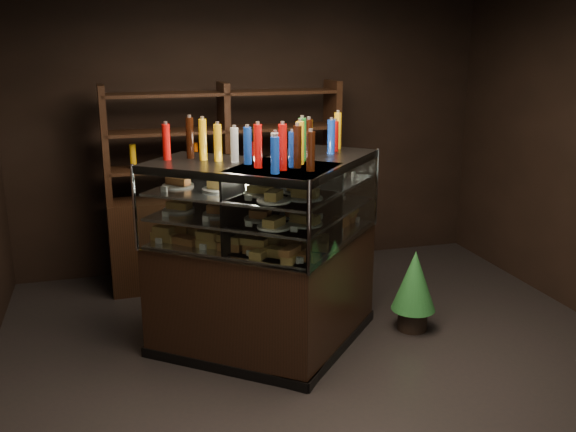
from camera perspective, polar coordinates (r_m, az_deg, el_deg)
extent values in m
plane|color=black|center=(4.98, 3.82, -13.36)|extent=(5.00, 5.00, 0.00)
cube|color=black|center=(6.83, -3.04, 7.87)|extent=(5.00, 0.02, 3.00)
cube|color=black|center=(5.15, 1.49, -6.80)|extent=(1.42, 1.47, 0.89)
cube|color=black|center=(5.32, 1.45, -10.85)|extent=(1.46, 1.51, 0.08)
cube|color=black|center=(4.85, 1.57, 4.69)|extent=(1.42, 1.47, 0.06)
cube|color=silver|center=(5.00, 1.52, -1.96)|extent=(1.34, 1.39, 0.02)
cube|color=silver|center=(4.94, 1.54, 0.36)|extent=(1.34, 1.39, 0.02)
cube|color=silver|center=(4.89, 1.55, 2.50)|extent=(1.34, 1.39, 0.02)
cube|color=white|center=(4.78, 5.36, 0.98)|extent=(0.92, 1.02, 0.63)
cylinder|color=silver|center=(5.41, 7.86, 2.59)|extent=(0.03, 0.03, 0.65)
cylinder|color=silver|center=(4.18, 1.87, -1.09)|extent=(0.03, 0.03, 0.65)
cube|color=black|center=(4.99, -4.19, -7.59)|extent=(1.49, 1.38, 0.89)
cube|color=black|center=(5.16, -4.10, -11.73)|extent=(1.54, 1.42, 0.08)
cube|color=black|center=(4.69, -4.44, 4.26)|extent=(1.49, 1.38, 0.06)
cube|color=silver|center=(4.83, -4.29, -2.61)|extent=(1.41, 1.30, 0.02)
cube|color=silver|center=(4.77, -4.34, -0.21)|extent=(1.41, 1.30, 0.02)
cube|color=silver|center=(4.73, -4.39, 1.99)|extent=(1.41, 1.30, 0.02)
cube|color=white|center=(4.45, -6.41, -0.16)|extent=(1.07, 0.85, 0.63)
cylinder|color=silver|center=(4.18, 1.87, -1.09)|extent=(0.03, 0.03, 0.65)
cylinder|color=silver|center=(4.82, -13.46, 0.71)|extent=(0.03, 0.03, 0.65)
cube|color=#D78B4D|center=(4.48, -1.16, -3.51)|extent=(0.19, 0.19, 0.06)
cube|color=#D78B4D|center=(4.64, -0.07, -2.83)|extent=(0.19, 0.19, 0.06)
cube|color=#D78B4D|center=(4.81, 0.94, -2.19)|extent=(0.19, 0.19, 0.06)
cube|color=#D78B4D|center=(4.97, 1.88, -1.59)|extent=(0.19, 0.19, 0.06)
cube|color=#D78B4D|center=(5.14, 2.76, -1.03)|extent=(0.19, 0.19, 0.06)
cube|color=#D78B4D|center=(5.31, 3.59, -0.51)|extent=(0.19, 0.19, 0.06)
cube|color=#D78B4D|center=(5.48, 4.36, -0.02)|extent=(0.19, 0.19, 0.06)
cylinder|color=white|center=(4.49, -1.24, -0.96)|extent=(0.24, 0.24, 0.02)
cube|color=#D78B4D|center=(4.48, -1.24, -0.54)|extent=(0.18, 0.18, 0.05)
cylinder|color=white|center=(4.78, 0.67, 0.08)|extent=(0.24, 0.24, 0.02)
cube|color=#D78B4D|center=(4.77, 0.67, 0.48)|extent=(0.18, 0.18, 0.05)
cylinder|color=white|center=(5.09, 2.36, 1.01)|extent=(0.24, 0.24, 0.02)
cube|color=#D78B4D|center=(5.08, 2.36, 1.38)|extent=(0.18, 0.18, 0.05)
cylinder|color=white|center=(5.40, 3.85, 1.82)|extent=(0.24, 0.24, 0.02)
cube|color=#D78B4D|center=(5.39, 3.86, 2.18)|extent=(0.18, 0.18, 0.05)
cylinder|color=white|center=(4.44, -1.25, 1.38)|extent=(0.24, 0.24, 0.02)
cube|color=#D78B4D|center=(4.43, -1.25, 1.81)|extent=(0.18, 0.18, 0.05)
cylinder|color=white|center=(4.74, 0.68, 2.29)|extent=(0.24, 0.24, 0.02)
cube|color=#D78B4D|center=(4.73, 0.68, 2.69)|extent=(0.18, 0.18, 0.05)
cylinder|color=white|center=(5.04, 2.38, 3.08)|extent=(0.24, 0.24, 0.02)
cube|color=#D78B4D|center=(5.04, 2.38, 3.47)|extent=(0.18, 0.18, 0.05)
cylinder|color=white|center=(5.35, 3.88, 3.78)|extent=(0.24, 0.24, 0.02)
cube|color=#D78B4D|center=(5.35, 3.89, 4.15)|extent=(0.18, 0.18, 0.05)
cube|color=#D78B4D|center=(5.07, -10.26, -1.50)|extent=(0.20, 0.18, 0.06)
cube|color=#D78B4D|center=(4.97, -8.41, -1.76)|extent=(0.20, 0.18, 0.06)
cube|color=#D78B4D|center=(4.88, -6.48, -2.02)|extent=(0.20, 0.18, 0.06)
cube|color=#D78B4D|center=(4.79, -4.49, -2.29)|extent=(0.20, 0.18, 0.06)
cube|color=#D78B4D|center=(4.71, -2.42, -2.57)|extent=(0.20, 0.18, 0.06)
cube|color=#D78B4D|center=(4.64, -0.28, -2.85)|extent=(0.20, 0.18, 0.06)
cube|color=#D78B4D|center=(4.57, 1.93, -3.14)|extent=(0.20, 0.18, 0.06)
cylinder|color=white|center=(5.02, -9.63, 0.59)|extent=(0.24, 0.24, 0.02)
cube|color=#D78B4D|center=(5.01, -9.65, 0.98)|extent=(0.19, 0.17, 0.05)
cylinder|color=white|center=(4.85, -6.17, 0.20)|extent=(0.24, 0.24, 0.02)
cube|color=#D78B4D|center=(4.84, -6.18, 0.59)|extent=(0.19, 0.17, 0.05)
cylinder|color=white|center=(4.69, -2.47, -0.23)|extent=(0.24, 0.24, 0.02)
cube|color=#D78B4D|center=(4.69, -2.47, 0.18)|extent=(0.19, 0.17, 0.05)
cylinder|color=white|center=(4.56, 1.46, -0.68)|extent=(0.24, 0.24, 0.02)
cube|color=#D78B4D|center=(4.55, 1.47, -0.26)|extent=(0.19, 0.17, 0.05)
cylinder|color=white|center=(4.97, -9.73, 2.70)|extent=(0.24, 0.24, 0.02)
cube|color=#D78B4D|center=(4.97, -9.74, 3.08)|extent=(0.19, 0.17, 0.05)
cylinder|color=white|center=(4.80, -6.23, 2.37)|extent=(0.24, 0.24, 0.02)
cube|color=#D78B4D|center=(4.79, -6.24, 2.77)|extent=(0.19, 0.17, 0.05)
cylinder|color=white|center=(4.65, -2.49, 2.01)|extent=(0.24, 0.24, 0.02)
cube|color=#D78B4D|center=(4.64, -2.50, 2.43)|extent=(0.19, 0.17, 0.05)
cylinder|color=white|center=(4.52, 1.48, 1.62)|extent=(0.24, 0.24, 0.02)
cube|color=#D78B4D|center=(4.51, 1.48, 2.05)|extent=(0.19, 0.17, 0.05)
cylinder|color=#0F38B2|center=(4.32, -1.61, 5.64)|extent=(0.06, 0.06, 0.28)
cylinder|color=silver|center=(4.30, -1.63, 7.61)|extent=(0.03, 0.03, 0.02)
cylinder|color=yellow|center=(4.43, -0.84, 5.89)|extent=(0.06, 0.06, 0.28)
cylinder|color=silver|center=(4.41, -0.85, 7.82)|extent=(0.03, 0.03, 0.02)
cylinder|color=black|center=(4.54, -0.10, 6.13)|extent=(0.06, 0.06, 0.28)
cylinder|color=silver|center=(4.52, -0.11, 8.01)|extent=(0.03, 0.03, 0.02)
cylinder|color=#D8590A|center=(4.66, 0.60, 6.36)|extent=(0.06, 0.06, 0.28)
cylinder|color=silver|center=(4.63, 0.60, 8.19)|extent=(0.03, 0.03, 0.02)
cylinder|color=#147223|center=(4.77, 1.26, 6.57)|extent=(0.06, 0.06, 0.28)
cylinder|color=silver|center=(4.75, 1.27, 8.36)|extent=(0.03, 0.03, 0.02)
cylinder|color=silver|center=(4.88, 1.90, 6.77)|extent=(0.06, 0.06, 0.28)
cylinder|color=silver|center=(4.86, 1.92, 8.52)|extent=(0.03, 0.03, 0.02)
cylinder|color=#B20C0A|center=(5.00, 2.51, 6.97)|extent=(0.06, 0.06, 0.28)
cylinder|color=silver|center=(4.98, 2.53, 8.68)|extent=(0.03, 0.03, 0.02)
cylinder|color=#0F38B2|center=(5.11, 3.09, 7.15)|extent=(0.06, 0.06, 0.28)
cylinder|color=silver|center=(5.09, 3.11, 8.82)|extent=(0.03, 0.03, 0.02)
cylinder|color=yellow|center=(5.23, 3.65, 7.33)|extent=(0.06, 0.06, 0.28)
cylinder|color=silver|center=(5.21, 3.67, 8.96)|extent=(0.03, 0.03, 0.02)
cylinder|color=black|center=(5.35, 4.18, 7.49)|extent=(0.06, 0.06, 0.28)
cylinder|color=silver|center=(5.33, 4.21, 9.09)|extent=(0.03, 0.03, 0.02)
cylinder|color=#0F38B2|center=(4.94, -10.44, 6.63)|extent=(0.06, 0.06, 0.28)
cylinder|color=silver|center=(4.92, -10.53, 8.35)|extent=(0.03, 0.03, 0.02)
cylinder|color=yellow|center=(4.87, -9.18, 6.57)|extent=(0.06, 0.06, 0.28)
cylinder|color=silver|center=(4.85, -9.26, 8.32)|extent=(0.03, 0.03, 0.02)
cylinder|color=black|center=(4.81, -7.88, 6.50)|extent=(0.06, 0.06, 0.28)
cylinder|color=silver|center=(4.79, -7.95, 8.27)|extent=(0.03, 0.03, 0.02)
cylinder|color=#D8590A|center=(4.74, -6.55, 6.43)|extent=(0.06, 0.06, 0.28)
cylinder|color=silver|center=(4.72, -6.60, 8.23)|extent=(0.03, 0.03, 0.02)
cylinder|color=#147223|center=(4.68, -5.18, 6.35)|extent=(0.06, 0.06, 0.28)
cylinder|color=silver|center=(4.66, -5.22, 8.17)|extent=(0.03, 0.03, 0.02)
cylinder|color=silver|center=(4.63, -3.77, 6.27)|extent=(0.06, 0.06, 0.28)
cylinder|color=silver|center=(4.61, -3.81, 8.11)|extent=(0.03, 0.03, 0.02)
cylinder|color=#B20C0A|center=(4.57, -2.34, 6.18)|extent=(0.06, 0.06, 0.28)
cylinder|color=silver|center=(4.55, -2.36, 8.04)|extent=(0.03, 0.03, 0.02)
cylinder|color=#0F38B2|center=(4.52, -0.87, 6.08)|extent=(0.06, 0.06, 0.28)
cylinder|color=silver|center=(4.50, -0.87, 7.97)|extent=(0.03, 0.03, 0.02)
cylinder|color=yellow|center=(4.47, 0.64, 5.98)|extent=(0.06, 0.06, 0.28)
cylinder|color=silver|center=(4.45, 0.64, 7.89)|extent=(0.03, 0.03, 0.02)
cylinder|color=black|center=(4.43, 2.17, 5.88)|extent=(0.06, 0.06, 0.28)
cylinder|color=silver|center=(4.40, 2.19, 7.80)|extent=(0.03, 0.03, 0.02)
cylinder|color=black|center=(5.63, 10.99, -8.98)|extent=(0.25, 0.25, 0.19)
cone|color=#1A5C28|center=(5.50, 11.18, -5.64)|extent=(0.37, 0.37, 0.52)
cone|color=#1A5C28|center=(5.44, 11.27, -3.97)|extent=(0.29, 0.29, 0.36)
cube|color=black|center=(6.54, -5.45, -1.94)|extent=(2.32, 0.48, 0.90)
cube|color=black|center=(6.19, -15.97, 6.06)|extent=(0.07, 0.38, 1.10)
cube|color=black|center=(6.32, -5.68, 6.75)|extent=(0.07, 0.38, 1.10)
cube|color=black|center=(6.64, 3.93, 7.21)|extent=(0.07, 0.38, 1.10)
cube|color=black|center=(6.36, -5.63, 4.53)|extent=(2.27, 0.44, 0.03)
cube|color=black|center=(6.30, -5.71, 7.65)|extent=(2.27, 0.44, 0.03)
cube|color=black|center=(6.27, -5.79, 10.82)|extent=(2.27, 0.44, 0.03)
cylinder|color=#0F38B2|center=(6.22, -13.61, 5.10)|extent=(0.06, 0.06, 0.22)
cylinder|color=yellow|center=(6.29, -8.27, 5.47)|extent=(0.06, 0.06, 0.22)
cylinder|color=black|center=(6.40, -3.08, 5.79)|extent=(0.06, 0.06, 0.22)
cylinder|color=#D8590A|center=(6.57, 1.89, 6.05)|extent=(0.06, 0.06, 0.22)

